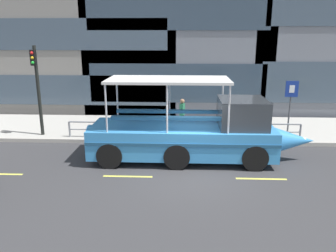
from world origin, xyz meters
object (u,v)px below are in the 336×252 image
parking_sign (291,99)px  pedestrian_near_bow (242,113)px  duck_tour_boat (195,134)px  pedestrian_mid_left (182,112)px  traffic_light_pole (37,82)px

parking_sign → pedestrian_near_bow: (-2.21, 0.35, -0.79)m
parking_sign → pedestrian_near_bow: bearing=170.9°
duck_tour_boat → pedestrian_mid_left: size_ratio=5.51×
pedestrian_near_bow → pedestrian_mid_left: bearing=172.5°
traffic_light_pole → pedestrian_near_bow: 10.03m
traffic_light_pole → pedestrian_near_bow: (9.88, 0.72, -1.57)m
pedestrian_near_bow → pedestrian_mid_left: size_ratio=1.04×
duck_tour_boat → pedestrian_mid_left: duck_tour_boat is taller
traffic_light_pole → pedestrian_mid_left: bearing=9.1°
duck_tour_boat → pedestrian_mid_left: bearing=98.5°
traffic_light_pole → pedestrian_mid_left: traffic_light_pole is taller
pedestrian_near_bow → duck_tour_boat: bearing=-126.8°
duck_tour_boat → pedestrian_near_bow: bearing=53.2°
parking_sign → pedestrian_mid_left: (-5.17, 0.74, -0.83)m
traffic_light_pole → duck_tour_boat: (7.46, -2.52, -1.71)m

